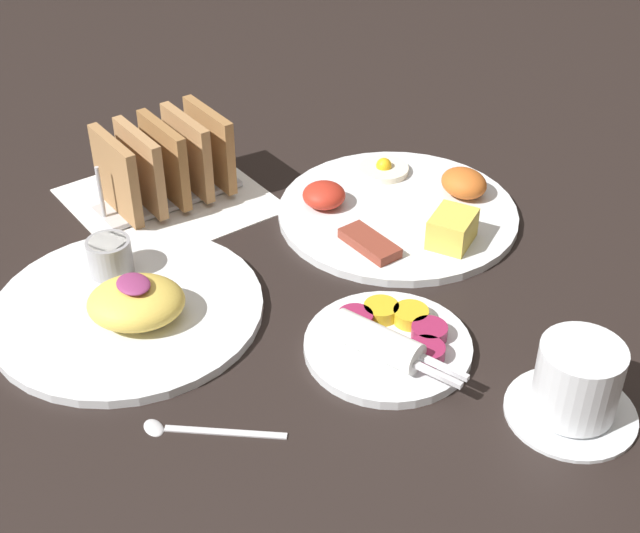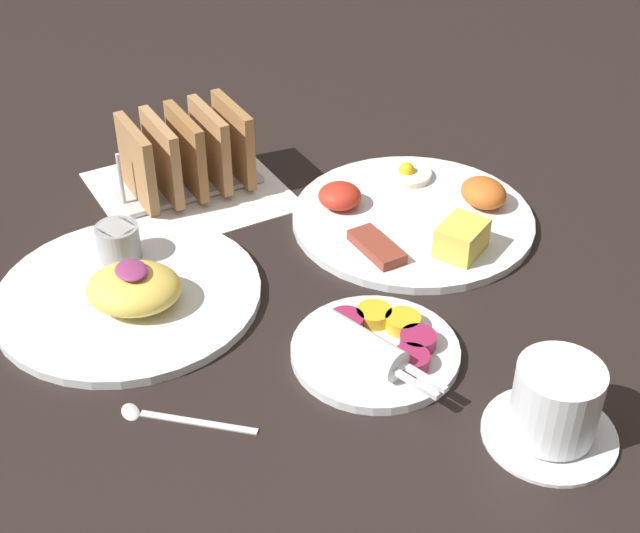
% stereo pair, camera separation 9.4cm
% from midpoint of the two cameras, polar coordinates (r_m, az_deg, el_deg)
% --- Properties ---
extents(ground_plane, '(3.00, 3.00, 0.00)m').
position_cam_midpoint_polar(ground_plane, '(0.96, -6.35, -1.84)').
color(ground_plane, black).
extents(napkin_flat, '(0.22, 0.22, 0.00)m').
position_cam_midpoint_polar(napkin_flat, '(1.13, -12.01, 4.16)').
color(napkin_flat, white).
rests_on(napkin_flat, ground_plane).
extents(plate_breakfast, '(0.29, 0.29, 0.05)m').
position_cam_midpoint_polar(plate_breakfast, '(1.07, 2.73, 3.60)').
color(plate_breakfast, white).
rests_on(plate_breakfast, ground_plane).
extents(plate_condiments, '(0.18, 0.17, 0.04)m').
position_cam_midpoint_polar(plate_condiments, '(0.87, 1.33, -4.94)').
color(plate_condiments, white).
rests_on(plate_condiments, ground_plane).
extents(plate_foreground, '(0.28, 0.28, 0.06)m').
position_cam_midpoint_polar(plate_foreground, '(0.95, -14.97, -2.34)').
color(plate_foreground, white).
rests_on(plate_foreground, ground_plane).
extents(toast_rack, '(0.10, 0.18, 0.10)m').
position_cam_midpoint_polar(toast_rack, '(1.11, -12.33, 6.37)').
color(toast_rack, '#B7B7BC').
rests_on(toast_rack, ground_plane).
extents(coffee_cup, '(0.12, 0.12, 0.08)m').
position_cam_midpoint_polar(coffee_cup, '(0.81, 12.93, -7.54)').
color(coffee_cup, white).
rests_on(coffee_cup, ground_plane).
extents(teaspoon, '(0.09, 0.10, 0.01)m').
position_cam_midpoint_polar(teaspoon, '(0.82, -11.70, -10.23)').
color(teaspoon, silver).
rests_on(teaspoon, ground_plane).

